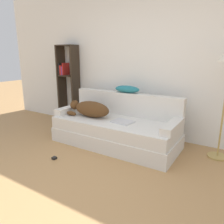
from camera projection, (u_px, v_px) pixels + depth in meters
ground_plane at (52, 200)px, 2.24m from camera, size 20.00×20.00×0.00m
wall_back at (147, 60)px, 3.80m from camera, size 6.99×0.06×2.70m
couch at (115, 132)px, 3.57m from camera, size 2.03×0.88×0.42m
couch_backrest at (126, 104)px, 3.77m from camera, size 1.99×0.15×0.39m
couch_arm_left at (71, 109)px, 3.98m from camera, size 0.15×0.69×0.11m
couch_arm_right at (173, 126)px, 3.02m from camera, size 0.15×0.69×0.11m
dog at (90, 109)px, 3.67m from camera, size 0.79×0.30×0.27m
laptop at (123, 122)px, 3.39m from camera, size 0.34×0.28×0.02m
throw_pillow at (127, 89)px, 3.72m from camera, size 0.45×0.21×0.12m
bookshelf at (68, 80)px, 4.63m from camera, size 0.43×0.26×1.64m
power_adapter at (54, 158)px, 3.10m from camera, size 0.06×0.06×0.03m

